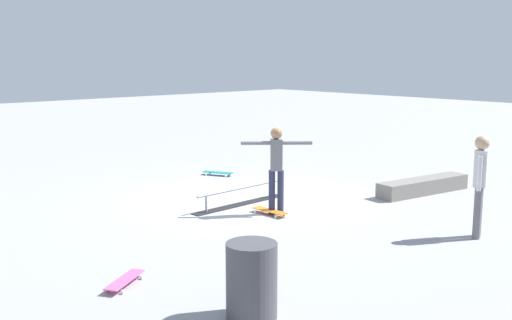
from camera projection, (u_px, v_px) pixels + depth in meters
ground_plane at (248, 200)px, 12.95m from camera, size 60.00×60.00×0.00m
grind_rail at (240, 197)px, 12.53m from camera, size 2.41×0.36×0.37m
skate_ledge at (423, 186)px, 13.57m from camera, size 2.49×0.84×0.33m
skater_main at (276, 164)px, 11.69m from camera, size 1.09×0.95×1.69m
skateboard_main at (270, 211)px, 11.77m from camera, size 0.29×0.81×0.09m
bystander_white_shirt at (480, 181)px, 10.15m from camera, size 0.39×0.27×1.73m
loose_skateboard_teal at (218, 173)px, 15.60m from camera, size 0.54×0.80×0.09m
loose_skateboard_pink at (125, 280)px, 8.16m from camera, size 0.78×0.59×0.09m
trash_bin at (252, 281)px, 7.10m from camera, size 0.60×0.60×0.91m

